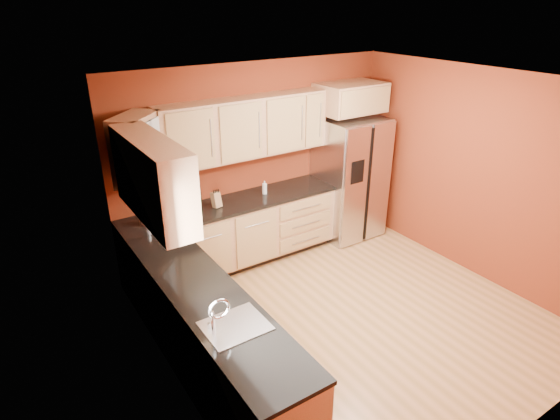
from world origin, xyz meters
name	(u,v)px	position (x,y,z in m)	size (l,w,h in m)	color
floor	(348,315)	(0.00, 0.00, 0.00)	(4.00, 4.00, 0.00)	#A3773F
ceiling	(365,84)	(0.00, 0.00, 2.60)	(4.00, 4.00, 0.00)	silver
wall_back	(257,161)	(0.00, 2.00, 1.30)	(4.00, 0.04, 2.60)	maroon
wall_front	(546,313)	(0.00, -2.00, 1.30)	(4.00, 0.04, 2.60)	maroon
wall_left	(171,269)	(-2.00, 0.00, 1.30)	(0.04, 4.00, 2.60)	maroon
wall_right	(477,175)	(2.00, 0.00, 1.30)	(0.04, 4.00, 2.60)	maroon
base_cabinets_back	(234,236)	(-0.55, 1.70, 0.44)	(2.90, 0.60, 0.88)	#9F724D
base_cabinets_left	(211,339)	(-1.70, 0.00, 0.44)	(0.60, 2.80, 0.88)	#9F724D
countertop_back	(233,204)	(-0.55, 1.69, 0.90)	(2.90, 0.62, 0.04)	black
countertop_left	(208,298)	(-1.69, 0.00, 0.90)	(0.62, 2.80, 0.04)	black
upper_cabinets_back	(245,128)	(-0.25, 1.83, 1.83)	(2.30, 0.33, 0.75)	#9F724D
upper_cabinets_left	(153,179)	(-1.83, 0.72, 1.83)	(0.33, 1.35, 0.75)	#9F724D
corner_upper_cabinet	(138,150)	(-1.67, 1.67, 1.83)	(0.62, 0.33, 0.75)	#9F724D
over_fridge_cabinet	(350,98)	(1.35, 1.70, 2.05)	(0.92, 0.60, 0.40)	#9F724D
refrigerator	(349,178)	(1.35, 1.62, 0.89)	(0.90, 0.75, 1.78)	#AFAFB4
window	(196,270)	(-1.98, -0.50, 1.55)	(0.03, 0.90, 1.00)	white
sink_faucet	(234,311)	(-1.69, -0.50, 1.07)	(0.50, 0.42, 0.30)	silver
canister_left	(145,217)	(-1.69, 1.69, 1.02)	(0.12, 0.12, 0.20)	#AFAFB4
canister_right	(156,216)	(-1.56, 1.67, 1.01)	(0.11, 0.11, 0.18)	#AFAFB4
wine_bottle_a	(185,203)	(-1.20, 1.66, 1.09)	(0.08, 0.08, 0.34)	black
wine_bottle_b	(198,199)	(-1.03, 1.66, 1.10)	(0.08, 0.08, 0.36)	black
knife_block	(216,200)	(-0.77, 1.69, 1.02)	(0.10, 0.09, 0.19)	#AB8153
soap_dispenser	(265,187)	(-0.04, 1.73, 1.01)	(0.06, 0.06, 0.18)	white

